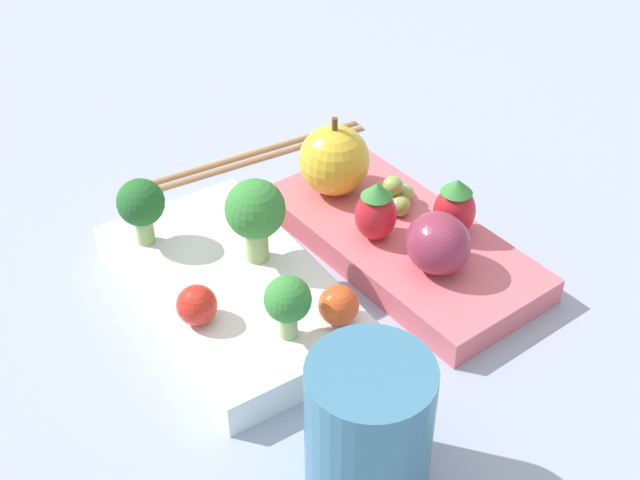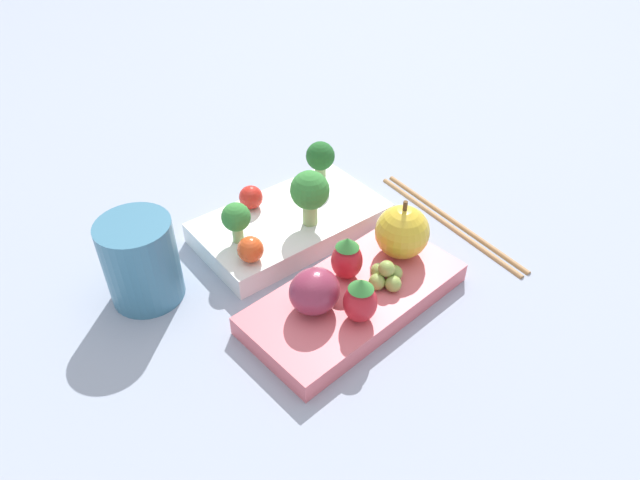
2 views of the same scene
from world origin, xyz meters
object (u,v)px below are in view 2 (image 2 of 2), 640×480
(bento_box_savoury, at_px, (291,223))
(cherry_tomato_1, at_px, (251,197))
(bento_box_fruit, at_px, (354,298))
(grape_cluster, at_px, (386,276))
(cherry_tomato_0, at_px, (251,249))
(strawberry_0, at_px, (347,258))
(plum, at_px, (314,291))
(chopsticks_pair, at_px, (450,220))
(drinking_cup, at_px, (141,261))
(broccoli_floret_0, at_px, (310,192))
(broccoli_floret_2, at_px, (320,157))
(broccoli_floret_1, at_px, (236,218))
(apple, at_px, (402,232))
(strawberry_1, at_px, (360,300))

(bento_box_savoury, relative_size, cherry_tomato_1, 7.95)
(bento_box_fruit, relative_size, grape_cluster, 6.09)
(cherry_tomato_0, xyz_separation_m, strawberry_0, (0.06, -0.07, 0.01))
(plum, relative_size, chopsticks_pair, 0.21)
(grape_cluster, bearing_deg, drinking_cup, 143.25)
(bento_box_fruit, height_order, broccoli_floret_0, broccoli_floret_0)
(cherry_tomato_1, distance_m, plum, 0.16)
(bento_box_savoury, distance_m, grape_cluster, 0.14)
(bento_box_fruit, bearing_deg, cherry_tomato_0, 123.48)
(bento_box_savoury, distance_m, broccoli_floret_2, 0.08)
(drinking_cup, bearing_deg, chopsticks_pair, -14.84)
(bento_box_savoury, height_order, strawberry_0, strawberry_0)
(broccoli_floret_1, relative_size, plum, 0.96)
(cherry_tomato_1, bearing_deg, plum, -99.93)
(broccoli_floret_0, height_order, cherry_tomato_1, broccoli_floret_0)
(bento_box_savoury, bearing_deg, drinking_cup, -178.78)
(drinking_cup, bearing_deg, plum, -48.55)
(broccoli_floret_2, distance_m, apple, 0.14)
(plum, bearing_deg, cherry_tomato_1, 80.07)
(cherry_tomato_0, xyz_separation_m, strawberry_1, (0.04, -0.12, 0.01))
(plum, xyz_separation_m, chopsticks_pair, (0.21, 0.04, -0.04))
(apple, height_order, plum, apple)
(chopsticks_pair, bearing_deg, broccoli_floret_2, 126.58)
(broccoli_floret_0, xyz_separation_m, broccoli_floret_1, (-0.07, 0.02, -0.01))
(broccoli_floret_0, height_order, drinking_cup, same)
(cherry_tomato_1, xyz_separation_m, drinking_cup, (-0.13, -0.04, 0.01))
(bento_box_savoury, relative_size, broccoli_floret_2, 4.12)
(bento_box_savoury, xyz_separation_m, broccoli_floret_2, (0.06, 0.03, 0.04))
(strawberry_0, xyz_separation_m, plum, (-0.05, -0.02, -0.00))
(bento_box_fruit, height_order, plum, plum)
(apple, relative_size, strawberry_0, 1.37)
(broccoli_floret_1, relative_size, grape_cluster, 1.21)
(broccoli_floret_2, distance_m, chopsticks_pair, 0.16)
(cherry_tomato_1, bearing_deg, bento_box_savoury, -52.37)
(strawberry_0, relative_size, drinking_cup, 0.54)
(strawberry_0, xyz_separation_m, strawberry_1, (-0.02, -0.05, 0.00))
(broccoli_floret_0, distance_m, cherry_tomato_0, 0.08)
(broccoli_floret_1, xyz_separation_m, strawberry_1, (0.04, -0.15, -0.01))
(broccoli_floret_0, height_order, apple, broccoli_floret_0)
(broccoli_floret_2, relative_size, grape_cluster, 1.36)
(strawberry_0, distance_m, plum, 0.05)
(plum, distance_m, grape_cluster, 0.07)
(broccoli_floret_0, xyz_separation_m, drinking_cup, (-0.17, 0.02, -0.02))
(broccoli_floret_0, relative_size, cherry_tomato_0, 2.38)
(drinking_cup, bearing_deg, strawberry_0, -33.77)
(bento_box_savoury, bearing_deg, cherry_tomato_1, 127.63)
(cherry_tomato_1, relative_size, strawberry_0, 0.57)
(broccoli_floret_2, relative_size, plum, 1.09)
(broccoli_floret_1, xyz_separation_m, strawberry_0, (0.06, -0.10, -0.01))
(apple, height_order, grape_cluster, apple)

